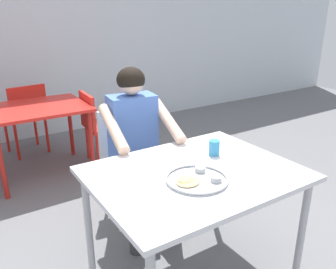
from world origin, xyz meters
name	(u,v)px	position (x,y,z in m)	size (l,w,h in m)	color
back_wall	(33,3)	(0.00, 3.31, 1.70)	(12.00, 0.12, 3.40)	silver
table_foreground	(194,183)	(0.03, 0.02, 0.67)	(1.15, 0.89, 0.75)	silver
thali_tray	(197,179)	(-0.03, -0.08, 0.76)	(0.34, 0.34, 0.03)	#B7BABF
drinking_cup	(214,147)	(0.28, 0.14, 0.80)	(0.07, 0.07, 0.10)	#338CBF
chair_foreground	(127,157)	(0.05, 0.94, 0.50)	(0.45, 0.46, 0.87)	silver
diner_foreground	(137,138)	(0.04, 0.72, 0.73)	(0.53, 0.58, 1.24)	#3B3B3B
table_background_red	(37,115)	(-0.38, 2.04, 0.64)	(0.95, 0.79, 0.72)	red
chair_red_right	(99,122)	(0.24, 2.00, 0.47)	(0.45, 0.46, 0.80)	red
chair_red_far	(26,113)	(-0.37, 2.67, 0.50)	(0.50, 0.48, 0.84)	red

